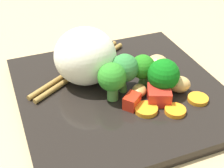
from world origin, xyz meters
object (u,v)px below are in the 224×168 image
Objects in this scene: square_plate at (121,93)px; rice_mound at (85,56)px; broccoli_floret_2 at (142,67)px; carrot_slice_2 at (198,99)px; chopstick_pair at (80,68)px.

rice_mound is (4.15, -3.62, 4.98)cm from square_plate.
broccoli_floret_2 is 8.93cm from carrot_slice_2.
broccoli_floret_2 is at bearing 105.29° from chopstick_pair.
rice_mound is 1.81× the size of broccoli_floret_2.
rice_mound reaches higher than square_plate.
rice_mound reaches higher than broccoli_floret_2.
carrot_slice_2 is (-9.14, 6.05, 1.04)cm from square_plate.
broccoli_floret_2 is at bearing -47.18° from carrot_slice_2.
square_plate is at bearing 88.44° from chopstick_pair.
rice_mound is at bearing -41.12° from square_plate.
carrot_slice_2 is (-13.29, 9.67, -3.95)cm from rice_mound.
broccoli_floret_2 reaches higher than square_plate.
carrot_slice_2 is at bearing 132.82° from broccoli_floret_2.
broccoli_floret_2 is 1.75× the size of carrot_slice_2.
carrot_slice_2 is at bearing 146.50° from square_plate.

